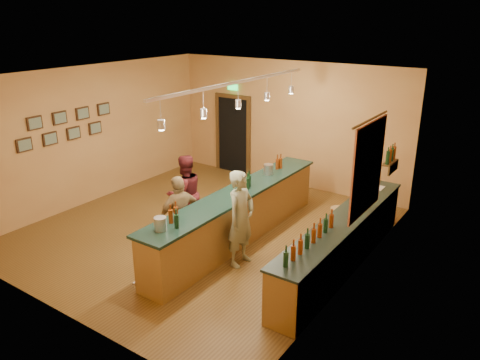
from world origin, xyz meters
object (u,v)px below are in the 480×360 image
Objects in this scene: tasting_bar at (238,212)px; bar_stool at (338,215)px; back_counter at (342,242)px; customer_b at (180,216)px; bartender at (241,219)px; customer_a at (185,194)px.

bar_stool is (1.58, 1.23, -0.11)m from tasting_bar.
back_counter is 1.17m from bar_stool.
customer_b reaches higher than back_counter.
bartender is (0.55, -0.71, 0.28)m from tasting_bar.
bartender is 2.73× the size of bar_stool.
bar_stool is (1.03, 1.94, -0.38)m from bartender.
bartender reaches higher than tasting_bar.
tasting_bar is at bearing 171.13° from customer_b.
customer_a reaches higher than bar_stool.
customer_b is (0.62, -0.86, -0.03)m from customer_a.
back_counter is 2.58× the size of bartender.
tasting_bar is at bearing 121.03° from customer_a.
bartender is 2.23m from bar_stool.
customer_a is at bearing -173.00° from back_counter.
bartender reaches higher than customer_b.
tasting_bar is 3.13× the size of customer_a.
customer_a is 1.04× the size of customer_b.
customer_a is at bearing 75.06° from bartender.
bartender reaches higher than bar_stool.
bartender is 1.16m from customer_b.
bartender is (-1.55, -0.89, 0.40)m from back_counter.
bartender is at bearing 94.41° from customer_a.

